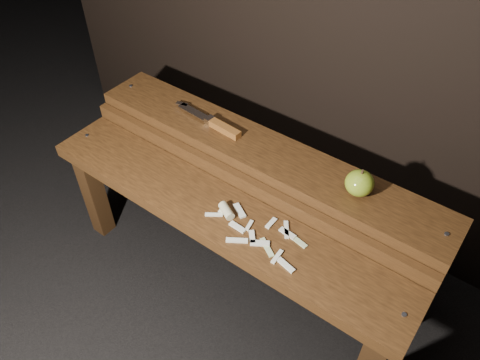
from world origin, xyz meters
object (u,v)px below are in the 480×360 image
Objects in this scene: bench_rear_tier at (260,169)px; knife at (217,124)px; bench_front_tier at (215,227)px; apple at (360,183)px.

knife is at bearing 179.51° from bench_rear_tier.
bench_rear_tier is 4.36× the size of knife.
bench_front_tier is 4.36× the size of knife.
knife reaches higher than bench_front_tier.
apple is (0.32, 0.00, 0.12)m from bench_rear_tier.
knife is (-0.17, 0.00, 0.10)m from bench_rear_tier.
apple reaches higher than knife.
apple is 0.49m from knife.
bench_front_tier is 1.00× the size of bench_rear_tier.
apple is at bearing 36.24° from bench_front_tier.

